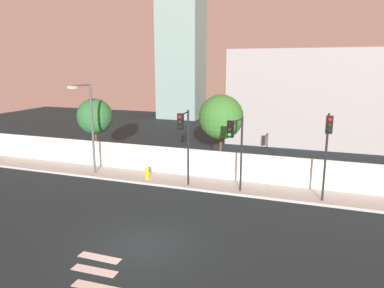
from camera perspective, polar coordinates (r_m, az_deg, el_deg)
ground_plane at (r=16.06m, az=-7.72°, el=-15.37°), size 80.00×80.00×0.00m
sidewalk at (r=23.02m, az=1.71°, el=-6.29°), size 36.00×2.40×0.15m
perimeter_wall at (r=23.91m, az=2.68°, el=-3.13°), size 36.00×0.18×1.80m
traffic_light_left at (r=20.15m, az=6.85°, el=0.67°), size 0.56×1.78×4.39m
traffic_light_center at (r=19.96m, az=20.53°, el=0.60°), size 0.35×1.21×4.81m
traffic_light_right at (r=20.95m, az=-1.23°, el=1.73°), size 0.38×1.86×4.65m
street_lamp_curbside at (r=24.98m, az=-15.82°, el=3.41°), size 0.69×1.69×6.05m
fire_hydrant at (r=23.71m, az=-7.08°, el=-4.51°), size 0.44×0.26×0.82m
roadside_tree_leftmost at (r=28.26m, az=-15.03°, el=4.21°), size 2.66×2.66×4.97m
roadside_tree_midleft at (r=24.05m, az=4.59°, el=4.24°), size 2.96×2.96×5.53m
low_building_distant at (r=36.18m, az=18.00°, el=7.00°), size 14.76×6.00×8.82m
tower_on_skyline at (r=51.92m, az=-1.74°, el=19.04°), size 5.75×5.00×26.87m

